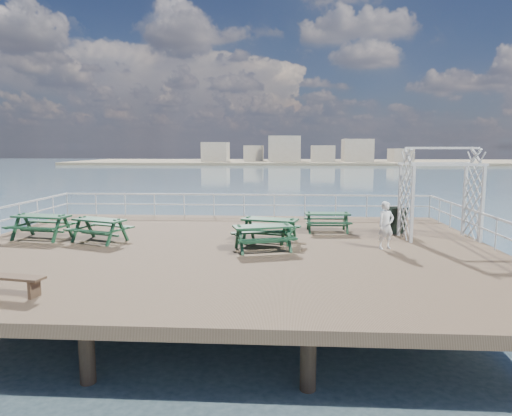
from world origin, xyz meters
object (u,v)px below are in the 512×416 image
object	(u,v)px
picnic_table_d	(99,225)
picnic_table_e	(263,232)
picnic_table_c	(327,218)
trellis_arbor	(440,199)
picnic_table_a	(42,222)
person	(386,225)
flat_bench_far	(11,281)
picnic_table_b	(270,225)

from	to	relation	value
picnic_table_d	picnic_table_e	distance (m)	5.97
picnic_table_c	trellis_arbor	xyz separation A→B (m)	(3.93, -1.19, 0.94)
picnic_table_a	picnic_table_c	size ratio (longest dim) A/B	1.25
picnic_table_a	person	bearing A→B (deg)	4.42
flat_bench_far	person	size ratio (longest dim) A/B	1.03
picnic_table_b	picnic_table_d	world-z (taller)	picnic_table_b
picnic_table_b	person	world-z (taller)	person
picnic_table_a	person	world-z (taller)	person
flat_bench_far	person	xyz separation A→B (m)	(9.53, 5.37, 0.45)
person	flat_bench_far	bearing A→B (deg)	-172.22
picnic_table_c	picnic_table_e	distance (m)	4.19
person	picnic_table_d	bearing A→B (deg)	154.93
trellis_arbor	person	xyz separation A→B (m)	(-2.30, -1.82, -0.70)
trellis_arbor	person	world-z (taller)	trellis_arbor
picnic_table_b	person	distance (m)	3.97
picnic_table_a	person	size ratio (longest dim) A/B	1.43
picnic_table_e	picnic_table_b	bearing A→B (deg)	65.38
picnic_table_a	trellis_arbor	distance (m)	14.60
picnic_table_b	flat_bench_far	bearing A→B (deg)	-117.37
picnic_table_a	picnic_table_b	size ratio (longest dim) A/B	0.99
flat_bench_far	picnic_table_e	bearing A→B (deg)	52.11
picnic_table_b	person	xyz separation A→B (m)	(3.86, -0.92, 0.19)
picnic_table_e	picnic_table_d	bearing A→B (deg)	153.23
trellis_arbor	flat_bench_far	bearing A→B (deg)	-153.07
picnic_table_d	person	distance (m)	9.95
flat_bench_far	person	bearing A→B (deg)	39.50
picnic_table_c	picnic_table_d	world-z (taller)	picnic_table_d
picnic_table_d	person	bearing A→B (deg)	17.08
picnic_table_d	person	size ratio (longest dim) A/B	1.46
picnic_table_e	trellis_arbor	xyz separation A→B (m)	(6.34, 2.24, 0.90)
picnic_table_e	person	distance (m)	4.07
picnic_table_c	person	xyz separation A→B (m)	(1.64, -3.00, 0.24)
picnic_table_c	person	world-z (taller)	person
picnic_table_a	trellis_arbor	size ratio (longest dim) A/B	0.67
picnic_table_b	flat_bench_far	distance (m)	8.47
picnic_table_e	picnic_table_a	bearing A→B (deg)	153.50
picnic_table_b	picnic_table_d	xyz separation A→B (m)	(-6.07, -0.32, -0.01)
picnic_table_a	flat_bench_far	bearing A→B (deg)	-57.87
picnic_table_e	flat_bench_far	size ratio (longest dim) A/B	1.38
picnic_table_b	trellis_arbor	size ratio (longest dim) A/B	0.68
picnic_table_c	trellis_arbor	bearing A→B (deg)	-18.66
picnic_table_a	trellis_arbor	bearing A→B (deg)	12.27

